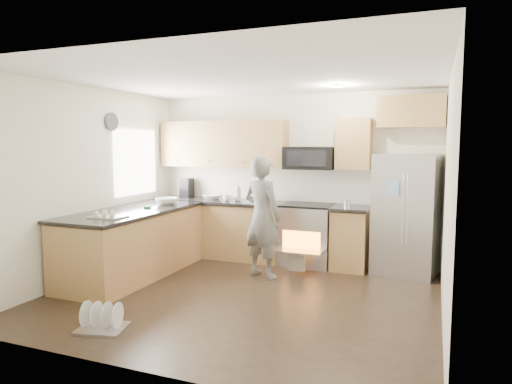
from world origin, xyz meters
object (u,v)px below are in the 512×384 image
at_px(stove_range, 307,221).
at_px(person, 262,217).
at_px(refrigerator, 406,215).
at_px(dish_rack, 102,322).

distance_m(stove_range, person, 0.94).
bearing_deg(refrigerator, stove_range, -169.70).
xyz_separation_m(person, dish_rack, (-0.82, -2.30, -0.76)).
height_order(stove_range, person, stove_range).
height_order(refrigerator, dish_rack, refrigerator).
bearing_deg(stove_range, refrigerator, 0.30).
relative_size(stove_range, dish_rack, 3.37).
relative_size(stove_range, person, 1.07).
bearing_deg(refrigerator, dish_rack, -120.21).
bearing_deg(person, dish_rack, 91.07).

